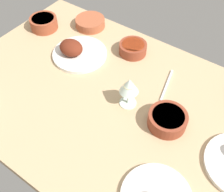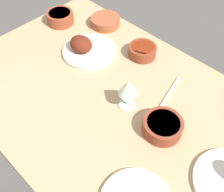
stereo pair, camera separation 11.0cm
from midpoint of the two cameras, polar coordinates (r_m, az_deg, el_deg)
The scene contains 8 objects.
dining_table at distance 113.46cm, azimuth -2.78°, elevation -1.47°, with size 140.00×90.00×4.00cm, color tan.
plate_near_viewer at distance 130.85cm, azimuth -9.96°, elevation 9.10°, with size 25.77×25.77×8.35cm.
bowl_pasta at distance 151.30cm, azimuth -16.28°, elevation 14.50°, with size 14.04×14.04×6.15cm.
bowl_sauce at distance 130.32cm, azimuth 1.98°, elevation 9.92°, with size 13.09×13.09×5.18cm.
bowl_potatoes at distance 148.32cm, azimuth -6.81°, elevation 15.05°, with size 15.38×15.38×4.53cm.
bowl_cream at distance 103.02cm, azimuth 8.60°, elevation -5.07°, with size 14.83×14.83×5.63cm.
wine_glass at distance 102.85cm, azimuth 0.56°, elevation 1.75°, with size 7.60×7.60×14.00cm.
fork_loose at distance 117.83cm, azimuth 8.86°, elevation 2.17°, with size 18.95×0.90×0.80cm, color silver.
Camera 1 is at (41.13, -57.99, 90.60)cm, focal length 43.49 mm.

